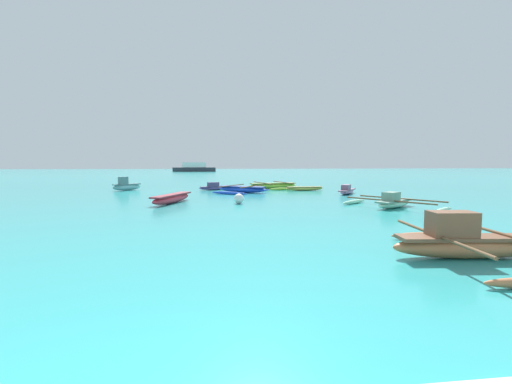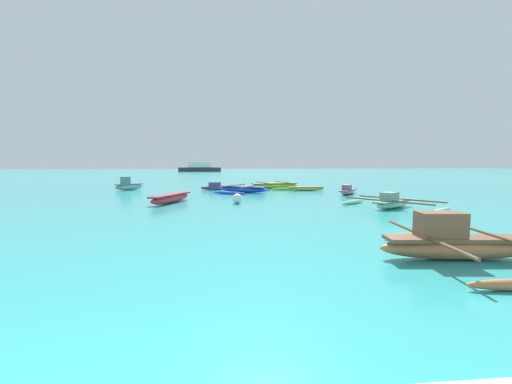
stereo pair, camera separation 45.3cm
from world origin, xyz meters
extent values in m
ellipsoid|color=blue|center=(2.64, 22.50, 0.22)|extent=(3.55, 2.72, 0.45)
cube|color=navy|center=(2.64, 22.50, 0.41)|extent=(3.28, 2.53, 0.08)
cylinder|color=brown|center=(3.33, 22.05, 0.47)|extent=(2.00, 3.02, 0.07)
cylinder|color=brown|center=(1.94, 22.95, 0.47)|extent=(2.00, 3.02, 0.07)
ellipsoid|color=blue|center=(3.61, 23.99, 0.10)|extent=(2.38, 1.65, 0.20)
ellipsoid|color=blue|center=(1.66, 21.01, 0.10)|extent=(2.38, 1.65, 0.20)
ellipsoid|color=#B56E44|center=(6.35, 5.10, 0.25)|extent=(3.49, 0.96, 0.49)
cube|color=brown|center=(6.35, 5.10, 0.45)|extent=(3.22, 0.91, 0.08)
cube|color=brown|center=(5.92, 5.14, 0.77)|extent=(1.01, 0.63, 0.54)
cylinder|color=brown|center=(7.12, 5.03, 0.51)|extent=(0.43, 3.70, 0.07)
cylinder|color=brown|center=(5.58, 5.18, 0.51)|extent=(0.43, 3.70, 0.07)
ellipsoid|color=#B56E44|center=(6.53, 6.95, 0.10)|extent=(1.97, 0.39, 0.20)
ellipsoid|color=#D43343|center=(-1.52, 16.48, 0.23)|extent=(1.90, 3.71, 0.47)
cube|color=maroon|center=(-1.52, 16.48, 0.43)|extent=(1.77, 3.42, 0.08)
ellipsoid|color=#A7E9C7|center=(9.12, 13.38, 0.18)|extent=(2.64, 2.17, 0.36)
cube|color=gray|center=(9.12, 13.38, 0.32)|extent=(2.45, 2.02, 0.08)
cube|color=gray|center=(8.84, 13.18, 0.56)|extent=(0.96, 0.91, 0.40)
cylinder|color=brown|center=(9.63, 13.75, 0.38)|extent=(2.56, 3.49, 0.07)
cylinder|color=brown|center=(8.61, 13.01, 0.38)|extent=(2.56, 3.49, 0.07)
ellipsoid|color=#A7E9C7|center=(7.87, 15.10, 0.10)|extent=(1.77, 1.36, 0.20)
ellipsoid|color=#A7E9C7|center=(10.37, 11.66, 0.10)|extent=(1.77, 1.36, 0.20)
ellipsoid|color=#95C53A|center=(5.46, 25.98, 0.23)|extent=(4.21, 1.82, 0.46)
cube|color=olive|center=(5.46, 25.98, 0.42)|extent=(3.88, 1.71, 0.08)
cylinder|color=brown|center=(6.36, 26.22, 0.48)|extent=(1.03, 3.64, 0.07)
cylinder|color=brown|center=(4.56, 25.74, 0.48)|extent=(1.03, 3.64, 0.07)
ellipsoid|color=#95C53A|center=(4.98, 27.79, 0.10)|extent=(2.35, 0.81, 0.20)
ellipsoid|color=#95C53A|center=(5.94, 24.17, 0.10)|extent=(2.35, 0.81, 0.20)
ellipsoid|color=#6F5AA2|center=(0.94, 25.21, 0.14)|extent=(3.02, 1.70, 0.29)
cube|color=#493E66|center=(0.94, 25.21, 0.25)|extent=(2.79, 1.58, 0.08)
cube|color=#493E66|center=(0.59, 25.05, 0.44)|extent=(0.96, 0.72, 0.31)
ellipsoid|color=#C387B5|center=(9.64, 20.48, 0.16)|extent=(2.11, 2.66, 0.31)
cube|color=slate|center=(9.64, 20.48, 0.27)|extent=(1.96, 2.46, 0.08)
cube|color=slate|center=(9.43, 20.19, 0.48)|extent=(0.86, 0.93, 0.34)
ellipsoid|color=#D0C053|center=(7.46, 23.53, 0.16)|extent=(2.93, 0.60, 0.31)
cube|color=olive|center=(7.46, 23.53, 0.27)|extent=(2.70, 0.57, 0.08)
ellipsoid|color=#80BCC2|center=(-5.99, 25.39, 0.25)|extent=(1.99, 1.91, 0.50)
cube|color=slate|center=(-5.99, 25.39, 0.46)|extent=(1.84, 1.77, 0.08)
cube|color=slate|center=(-6.19, 25.20, 0.77)|extent=(0.74, 0.73, 0.55)
sphere|color=white|center=(1.96, 15.82, 0.26)|extent=(0.52, 0.52, 0.52)
cube|color=#2D333D|center=(-4.25, 82.13, 0.51)|extent=(10.13, 2.23, 1.01)
cube|color=white|center=(-4.25, 82.13, 1.62)|extent=(5.57, 1.89, 1.22)
camera|label=1|loc=(0.77, -1.72, 2.10)|focal=24.00mm
camera|label=2|loc=(1.22, -1.77, 2.10)|focal=24.00mm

